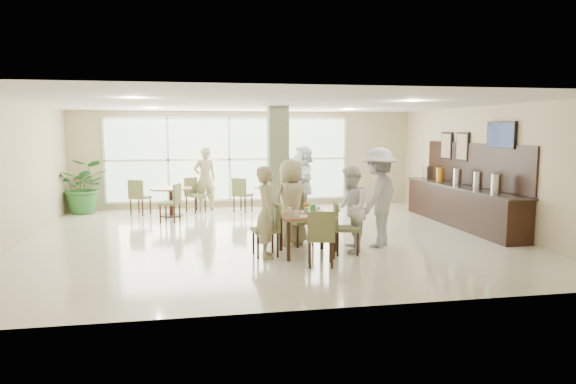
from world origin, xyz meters
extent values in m
plane|color=beige|center=(0.00, 0.00, 0.00)|extent=(10.00, 10.00, 0.00)
plane|color=white|center=(0.00, 0.00, 2.80)|extent=(10.00, 10.00, 0.00)
plane|color=#C2B28B|center=(0.00, 4.50, 1.40)|extent=(10.00, 0.00, 10.00)
plane|color=#C2B28B|center=(0.00, -4.50, 1.40)|extent=(10.00, 0.00, 10.00)
plane|color=#C2B28B|center=(-5.00, 0.00, 1.40)|extent=(0.00, 9.00, 9.00)
plane|color=#C2B28B|center=(5.00, 0.00, 1.40)|extent=(0.00, 9.00, 9.00)
plane|color=silver|center=(-0.50, 4.47, 1.40)|extent=(7.00, 0.00, 7.00)
cube|color=#606949|center=(0.40, 1.20, 1.40)|extent=(0.45, 0.45, 2.80)
cube|color=brown|center=(0.44, -1.67, 0.72)|extent=(0.95, 0.95, 0.05)
cube|color=black|center=(0.05, -2.07, 0.35)|extent=(0.06, 0.06, 0.70)
cube|color=black|center=(0.84, -2.07, 0.35)|extent=(0.06, 0.06, 0.70)
cube|color=black|center=(0.05, -1.28, 0.35)|extent=(0.06, 0.06, 0.70)
cube|color=black|center=(0.84, -1.28, 0.35)|extent=(0.06, 0.06, 0.70)
cylinder|color=brown|center=(-2.14, 3.13, 0.73)|extent=(1.10, 1.10, 0.04)
cylinder|color=black|center=(-2.14, 3.13, 0.35)|extent=(0.10, 0.10, 0.71)
cylinder|color=black|center=(-2.14, 3.13, 0.01)|extent=(0.60, 0.60, 0.03)
cylinder|color=brown|center=(0.59, 3.08, 0.73)|extent=(1.11, 1.11, 0.04)
cylinder|color=black|center=(0.59, 3.08, 0.35)|extent=(0.10, 0.10, 0.71)
cylinder|color=black|center=(0.59, 3.08, 0.01)|extent=(0.60, 0.60, 0.03)
cylinder|color=white|center=(0.71, -1.50, 0.80)|extent=(0.08, 0.08, 0.10)
cylinder|color=white|center=(0.17, -1.52, 0.80)|extent=(0.08, 0.08, 0.10)
cylinder|color=white|center=(0.63, -1.95, 0.80)|extent=(0.08, 0.08, 0.10)
cylinder|color=white|center=(0.22, -1.88, 0.80)|extent=(0.08, 0.08, 0.10)
cylinder|color=white|center=(0.36, -1.96, 0.76)|extent=(0.20, 0.20, 0.01)
cylinder|color=white|center=(0.51, -1.46, 0.76)|extent=(0.20, 0.20, 0.01)
cylinder|color=white|center=(0.77, -1.74, 0.76)|extent=(0.20, 0.20, 0.01)
cylinder|color=#99B27F|center=(0.44, -1.67, 0.81)|extent=(0.07, 0.07, 0.12)
sphere|color=orange|center=(0.47, -1.67, 0.92)|extent=(0.07, 0.07, 0.07)
sphere|color=orange|center=(0.43, -1.65, 0.92)|extent=(0.07, 0.07, 0.07)
sphere|color=orange|center=(0.43, -1.70, 0.92)|extent=(0.07, 0.07, 0.07)
cube|color=green|center=(0.59, -1.57, 0.82)|extent=(0.10, 0.03, 0.15)
cube|color=black|center=(4.68, 0.50, 0.45)|extent=(0.60, 4.60, 0.90)
cube|color=black|center=(4.68, 0.50, 0.92)|extent=(0.64, 4.70, 0.04)
cube|color=black|center=(4.97, 0.50, 1.45)|extent=(0.04, 4.60, 1.00)
cylinder|color=silver|center=(4.68, -0.90, 1.14)|extent=(0.20, 0.20, 0.40)
cylinder|color=silver|center=(4.68, -0.20, 1.14)|extent=(0.20, 0.20, 0.40)
cylinder|color=silver|center=(4.68, 0.70, 1.14)|extent=(0.20, 0.20, 0.40)
cylinder|color=orange|center=(4.68, 1.60, 1.12)|extent=(0.18, 0.18, 0.36)
cube|color=silver|center=(4.68, 2.30, 1.12)|extent=(0.18, 0.30, 0.36)
cube|color=black|center=(4.94, -0.60, 2.15)|extent=(0.06, 1.00, 0.58)
cube|color=#7F99CC|center=(4.92, -0.60, 2.15)|extent=(0.01, 0.92, 0.50)
cube|color=black|center=(4.95, 1.00, 1.85)|extent=(0.04, 0.55, 0.70)
cube|color=brown|center=(4.92, 1.00, 1.85)|extent=(0.01, 0.47, 0.62)
cube|color=black|center=(4.95, 1.80, 1.85)|extent=(0.04, 0.55, 0.70)
cube|color=brown|center=(4.92, 1.80, 1.85)|extent=(0.01, 0.47, 0.62)
imported|color=#2A6729|center=(-4.46, 4.00, 0.74)|extent=(1.45, 1.45, 1.48)
imported|color=tan|center=(-0.28, -1.74, 0.82)|extent=(0.41, 0.61, 1.63)
imported|color=tan|center=(0.33, -0.81, 0.85)|extent=(0.94, 0.74, 1.70)
imported|color=white|center=(1.30, -1.58, 0.80)|extent=(0.78, 0.90, 1.60)
imported|color=#B2B2B4|center=(1.97, -1.25, 0.96)|extent=(1.36, 1.40, 1.93)
imported|color=#4176C4|center=(0.68, 2.22, 0.95)|extent=(1.12, 0.65, 1.89)
imported|color=white|center=(1.39, 2.96, 0.92)|extent=(0.75, 1.72, 1.84)
imported|color=tan|center=(-1.23, 3.91, 0.89)|extent=(0.74, 0.59, 1.79)
camera|label=1|loc=(-1.53, -10.60, 2.26)|focal=32.00mm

